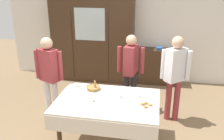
# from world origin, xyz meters

# --- Properties ---
(ground_plane) EXTENTS (12.00, 12.00, 0.00)m
(ground_plane) POSITION_xyz_m (0.00, 0.00, 0.00)
(ground_plane) COLOR #846B4C
(ground_plane) RESTS_ON ground
(back_wall) EXTENTS (6.40, 0.10, 2.70)m
(back_wall) POSITION_xyz_m (0.00, 2.65, 1.35)
(back_wall) COLOR silver
(back_wall) RESTS_ON ground
(dining_table) EXTENTS (1.59, 1.11, 0.77)m
(dining_table) POSITION_xyz_m (0.00, -0.24, 0.67)
(dining_table) COLOR #3D2819
(dining_table) RESTS_ON ground
(wall_cabinet) EXTENTS (2.06, 0.46, 2.14)m
(wall_cabinet) POSITION_xyz_m (-0.90, 2.35, 1.07)
(wall_cabinet) COLOR #3D2819
(wall_cabinet) RESTS_ON ground
(bookshelf_low) EXTENTS (0.97, 0.35, 0.90)m
(bookshelf_low) POSITION_xyz_m (0.77, 2.41, 0.45)
(bookshelf_low) COLOR #3D2819
(bookshelf_low) RESTS_ON ground
(book_stack) EXTENTS (0.18, 0.22, 0.06)m
(book_stack) POSITION_xyz_m (0.77, 2.41, 0.92)
(book_stack) COLOR #2D5184
(book_stack) RESTS_ON bookshelf_low
(tea_cup_mid_right) EXTENTS (0.13, 0.13, 0.06)m
(tea_cup_mid_right) POSITION_xyz_m (-0.22, -0.29, 0.80)
(tea_cup_mid_right) COLOR silver
(tea_cup_mid_right) RESTS_ON dining_table
(tea_cup_far_right) EXTENTS (0.13, 0.13, 0.06)m
(tea_cup_far_right) POSITION_xyz_m (-0.62, 0.18, 0.80)
(tea_cup_far_right) COLOR white
(tea_cup_far_right) RESTS_ON dining_table
(tea_cup_back_edge) EXTENTS (0.13, 0.13, 0.06)m
(tea_cup_back_edge) POSITION_xyz_m (0.45, -0.01, 0.80)
(tea_cup_back_edge) COLOR white
(tea_cup_back_edge) RESTS_ON dining_table
(tea_cup_near_right) EXTENTS (0.13, 0.13, 0.06)m
(tea_cup_near_right) POSITION_xyz_m (0.18, -0.08, 0.80)
(tea_cup_near_right) COLOR white
(tea_cup_near_right) RESTS_ON dining_table
(bread_basket) EXTENTS (0.24, 0.24, 0.16)m
(bread_basket) POSITION_xyz_m (-0.31, 0.13, 0.80)
(bread_basket) COLOR #9E7542
(bread_basket) RESTS_ON dining_table
(pastry_plate) EXTENTS (0.28, 0.28, 0.05)m
(pastry_plate) POSITION_xyz_m (0.60, -0.29, 0.78)
(pastry_plate) COLOR white
(pastry_plate) RESTS_ON dining_table
(spoon_mid_left) EXTENTS (0.12, 0.02, 0.01)m
(spoon_mid_left) POSITION_xyz_m (-0.35, -0.38, 0.77)
(spoon_mid_left) COLOR silver
(spoon_mid_left) RESTS_ON dining_table
(spoon_near_left) EXTENTS (0.12, 0.02, 0.01)m
(spoon_near_left) POSITION_xyz_m (-0.60, -0.51, 0.77)
(spoon_near_left) COLOR silver
(spoon_near_left) RESTS_ON dining_table
(spoon_far_right) EXTENTS (0.12, 0.02, 0.01)m
(spoon_far_right) POSITION_xyz_m (0.08, -0.42, 0.77)
(spoon_far_right) COLOR silver
(spoon_far_right) RESTS_ON dining_table
(person_by_cabinet) EXTENTS (0.52, 0.39, 1.54)m
(person_by_cabinet) POSITION_xyz_m (0.22, 0.99, 0.93)
(person_by_cabinet) COLOR #232328
(person_by_cabinet) RESTS_ON ground
(person_behind_table_right) EXTENTS (0.52, 0.33, 1.59)m
(person_behind_table_right) POSITION_xyz_m (-1.18, 0.34, 0.96)
(person_behind_table_right) COLOR silver
(person_behind_table_right) RESTS_ON ground
(person_beside_shelf) EXTENTS (0.52, 0.39, 1.62)m
(person_beside_shelf) POSITION_xyz_m (1.05, 0.70, 0.98)
(person_beside_shelf) COLOR #933338
(person_beside_shelf) RESTS_ON ground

